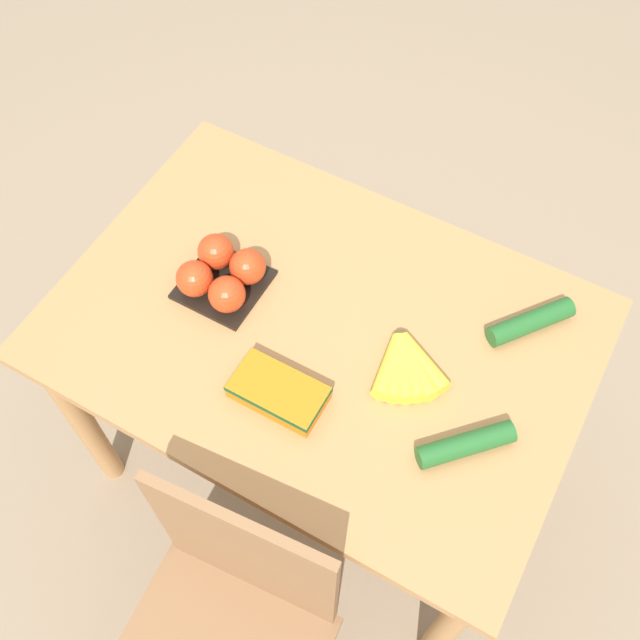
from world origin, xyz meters
TOP-DOWN VIEW (x-y plane):
  - ground_plane at (0.00, 0.00)m, footprint 12.00×12.00m
  - dining_table at (0.00, 0.00)m, footprint 1.16×0.81m
  - chair at (-0.11, 0.60)m, footprint 0.45×0.43m
  - banana_bunch at (-0.21, 0.01)m, footprint 0.16×0.17m
  - tomato_pack at (0.24, 0.01)m, footprint 0.18×0.18m
  - carrot_bag at (-0.01, 0.19)m, footprint 0.19×0.11m
  - cucumber_near at (-0.39, 0.11)m, footprint 0.17×0.18m
  - cucumber_far at (-0.40, -0.22)m, footprint 0.16×0.19m

SIDE VIEW (x-z plane):
  - ground_plane at x=0.00m, z-range 0.00..0.00m
  - chair at x=-0.11m, z-range 0.02..0.92m
  - dining_table at x=0.00m, z-range 0.26..1.01m
  - banana_bunch at x=-0.21m, z-range 0.75..0.79m
  - cucumber_near at x=-0.39m, z-range 0.75..0.80m
  - cucumber_far at x=-0.40m, z-range 0.75..0.80m
  - carrot_bag at x=-0.01m, z-range 0.76..0.80m
  - tomato_pack at x=0.24m, z-range 0.75..0.85m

